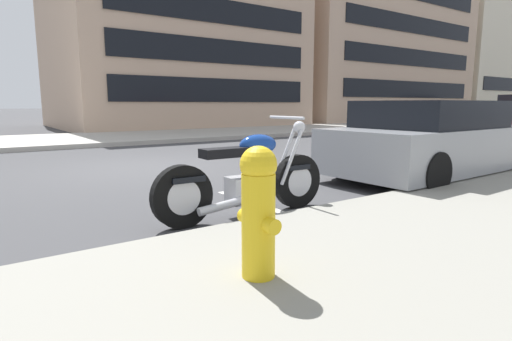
{
  "coord_description": "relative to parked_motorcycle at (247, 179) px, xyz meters",
  "views": [
    {
      "loc": [
        -2.94,
        -7.92,
        1.26
      ],
      "look_at": [
        -0.17,
        -3.97,
        0.48
      ],
      "focal_mm": 28.75,
      "sensor_mm": 36.0,
      "label": 1
    }
  ],
  "objects": [
    {
      "name": "ground_plane",
      "position": [
        0.42,
        4.15,
        -0.44
      ],
      "size": [
        260.0,
        260.0,
        0.0
      ],
      "primitive_type": "plane",
      "color": "#3D3D3F"
    },
    {
      "name": "sidewalk_far_curb",
      "position": [
        12.42,
        11.2,
        -0.37
      ],
      "size": [
        120.0,
        5.0,
        0.14
      ],
      "primitive_type": "cube",
      "color": "#ADA89E",
      "rests_on": "ground"
    },
    {
      "name": "parking_stall_stripe",
      "position": [
        0.42,
        0.2,
        -0.43
      ],
      "size": [
        0.12,
        2.2,
        0.01
      ],
      "primitive_type": "cube",
      "color": "silver",
      "rests_on": "ground"
    },
    {
      "name": "parked_motorcycle",
      "position": [
        0.0,
        0.0,
        0.0
      ],
      "size": [
        2.19,
        0.62,
        1.13
      ],
      "rotation": [
        0.0,
        0.0,
        -0.01
      ],
      "color": "black",
      "rests_on": "ground"
    },
    {
      "name": "parked_car_second_in_row",
      "position": [
        4.03,
        0.25,
        0.21
      ],
      "size": [
        4.14,
        1.92,
        1.32
      ],
      "rotation": [
        0.0,
        0.0,
        0.02
      ],
      "color": "gray",
      "rests_on": "ground"
    },
    {
      "name": "car_opposite_curb",
      "position": [
        19.12,
        7.91,
        0.18
      ],
      "size": [
        4.26,
        2.02,
        1.31
      ],
      "rotation": [
        0.0,
        0.0,
        3.21
      ],
      "color": "navy",
      "rests_on": "ground"
    },
    {
      "name": "fire_hydrant",
      "position": [
        -1.03,
        -1.68,
        0.16
      ],
      "size": [
        0.24,
        0.36,
        0.87
      ],
      "color": "gold",
      "rests_on": "sidewalk_near_curb"
    },
    {
      "name": "townhouse_mid_block",
      "position": [
        7.39,
        18.85,
        3.92
      ],
      "size": [
        12.24,
        10.78,
        8.72
      ],
      "color": "tan",
      "rests_on": "ground"
    },
    {
      "name": "townhouse_far_uphill",
      "position": [
        22.64,
        17.58,
        4.7
      ],
      "size": [
        15.99,
        8.24,
        10.26
      ],
      "color": "tan",
      "rests_on": "ground"
    },
    {
      "name": "townhouse_corner_block",
      "position": [
        36.79,
        18.56,
        6.33
      ],
      "size": [
        10.71,
        10.2,
        13.52
      ],
      "color": "beige",
      "rests_on": "ground"
    }
  ]
}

